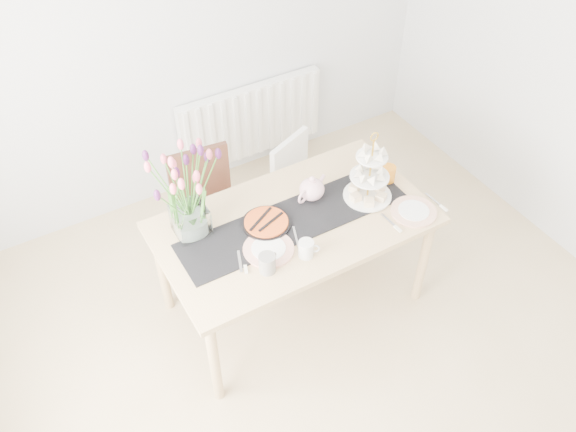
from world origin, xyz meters
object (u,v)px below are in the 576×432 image
mug_white (306,249)px  tart_tin (266,223)px  teapot (312,189)px  mug_orange (388,174)px  plate_right (414,211)px  radiator (251,121)px  mug_grey (267,263)px  chair_brown (206,201)px  dining_table (294,230)px  plate_left (269,249)px  cream_jug (370,158)px  tulip_vase (185,183)px  chair_white (301,182)px  cake_stand (369,182)px

mug_white → tart_tin: bearing=132.1°
teapot → mug_orange: (0.50, -0.10, -0.02)m
teapot → plate_right: (0.46, -0.41, -0.07)m
radiator → mug_grey: mug_grey is taller
chair_brown → mug_white: mug_white is taller
dining_table → teapot: bearing=30.5°
plate_left → chair_brown: bearing=92.1°
teapot → tart_tin: (-0.35, -0.06, -0.06)m
radiator → cream_jug: cream_jug is taller
tulip_vase → mug_orange: (1.23, -0.20, -0.32)m
mug_white → chair_brown: bearing=129.6°
chair_white → tart_tin: (-0.56, -0.53, 0.33)m
chair_white → plate_right: chair_white is taller
cream_jug → plate_left: cream_jug is taller
mug_white → radiator: bearing=101.0°
dining_table → cream_jug: cream_jug is taller
tulip_vase → mug_grey: 0.61m
chair_brown → mug_orange: bearing=-28.6°
radiator → chair_brown: 1.00m
cream_jug → cake_stand: bearing=-144.9°
chair_brown → mug_white: (0.19, -0.95, 0.32)m
plate_left → mug_white: bearing=-40.9°
plate_right → chair_white: bearing=105.8°
cake_stand → teapot: bearing=152.1°
dining_table → chair_brown: chair_brown is taller
chair_brown → teapot: size_ratio=3.43×
cream_jug → mug_orange: bearing=-107.6°
radiator → plate_right: (0.21, -1.69, 0.31)m
cream_jug → radiator: bearing=84.7°
chair_white → plate_right: bearing=-96.7°
mug_orange → plate_right: bearing=-150.3°
teapot → dining_table: bearing=-170.3°
dining_table → tulip_vase: (-0.55, 0.21, 0.45)m
dining_table → radiator: bearing=72.6°
teapot → cream_jug: teapot is taller
chair_white → tulip_vase: tulip_vase is taller
tart_tin → mug_orange: 0.84m
dining_table → cream_jug: 0.73m
cake_stand → plate_left: size_ratio=1.50×
cream_jug → plate_right: size_ratio=0.33×
teapot → radiator: bearing=58.2°
chair_white → tulip_vase: (-0.95, -0.36, 0.68)m
chair_white → teapot: 0.64m
dining_table → mug_grey: mug_grey is taller
teapot → mug_grey: bearing=-165.0°
radiator → plate_right: size_ratio=4.40×
radiator → cake_stand: bearing=-88.1°
tart_tin → radiator: bearing=66.1°
dining_table → plate_right: (0.65, -0.29, 0.08)m
tulip_vase → cream_jug: bearing=-0.3°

